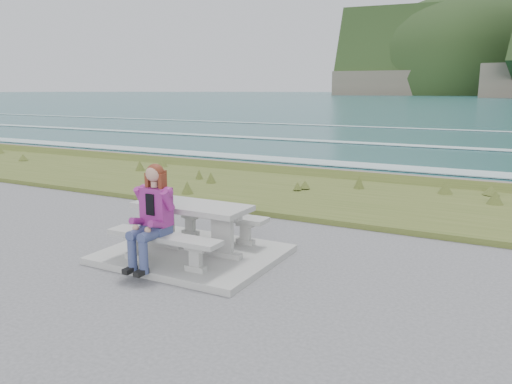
% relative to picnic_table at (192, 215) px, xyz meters
% --- Properties ---
extents(concrete_slab, '(2.60, 2.10, 0.10)m').
position_rel_picnic_table_xyz_m(concrete_slab, '(-0.00, 0.00, -0.63)').
color(concrete_slab, '#A6A6A0').
rests_on(concrete_slab, ground).
extents(picnic_table, '(1.80, 0.75, 0.75)m').
position_rel_picnic_table_xyz_m(picnic_table, '(0.00, 0.00, 0.00)').
color(picnic_table, '#A6A6A0').
rests_on(picnic_table, concrete_slab).
extents(bench_landward, '(1.80, 0.35, 0.45)m').
position_rel_picnic_table_xyz_m(bench_landward, '(0.00, -0.70, -0.23)').
color(bench_landward, '#A6A6A0').
rests_on(bench_landward, concrete_slab).
extents(bench_seaward, '(1.80, 0.35, 0.45)m').
position_rel_picnic_table_xyz_m(bench_seaward, '(0.00, 0.70, -0.23)').
color(bench_seaward, '#A6A6A0').
rests_on(bench_seaward, concrete_slab).
extents(grass_verge, '(160.00, 4.50, 0.22)m').
position_rel_picnic_table_xyz_m(grass_verge, '(-0.00, 5.00, -0.68)').
color(grass_verge, '#3F511E').
rests_on(grass_verge, ground).
extents(shore_drop, '(160.00, 0.80, 2.20)m').
position_rel_picnic_table_xyz_m(shore_drop, '(-0.00, 7.90, -0.68)').
color(shore_drop, '#665D4C').
rests_on(shore_drop, ground).
extents(ocean, '(1600.00, 1600.00, 0.09)m').
position_rel_picnic_table_xyz_m(ocean, '(-0.00, 25.09, -2.42)').
color(ocean, '#1D4F53').
rests_on(ocean, ground).
extents(seated_woman, '(0.42, 0.73, 1.44)m').
position_rel_picnic_table_xyz_m(seated_woman, '(-0.12, -0.84, -0.05)').
color(seated_woman, navy).
rests_on(seated_woman, concrete_slab).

